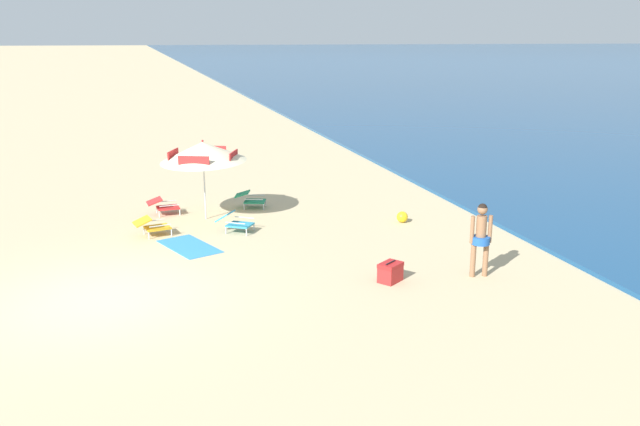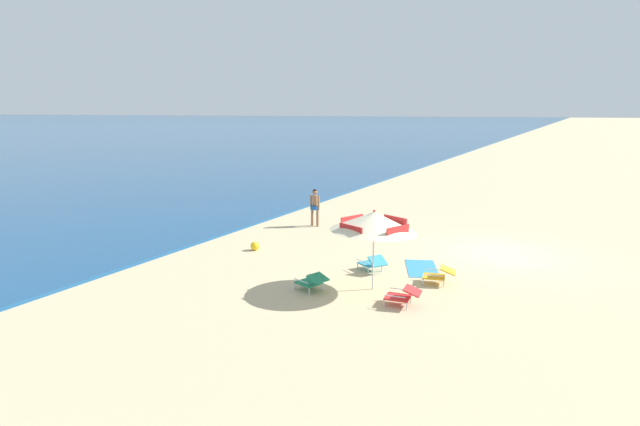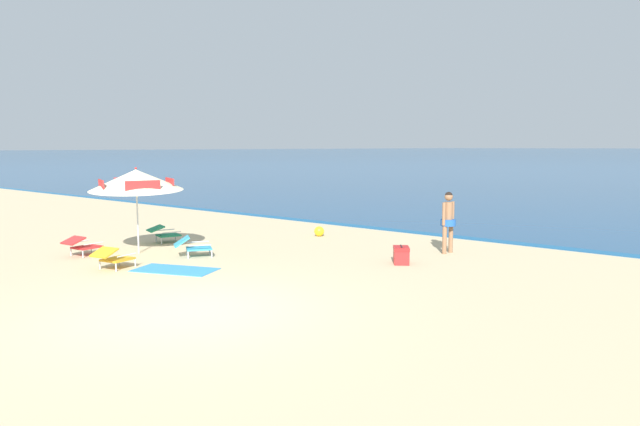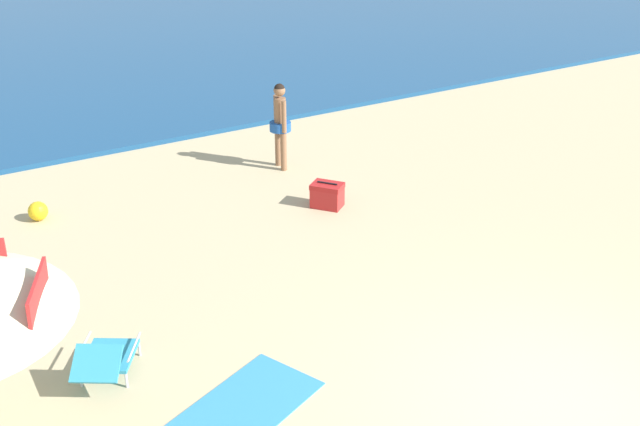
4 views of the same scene
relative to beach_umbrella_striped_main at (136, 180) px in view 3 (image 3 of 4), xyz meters
name	(u,v)px [view 3 (image 3 of 4)]	position (x,y,z in m)	size (l,w,h in m)	color
ground_plane	(188,312)	(5.25, -2.49, -1.88)	(800.00, 800.00, 0.00)	tan
beach_umbrella_striped_main	(136,180)	(0.00, 0.00, 0.00)	(3.31, 3.31, 2.20)	silver
lounge_chair_under_umbrella	(82,245)	(-0.76, -1.10, -1.60)	(0.64, 0.92, 0.50)	red
lounge_chair_beside_umbrella	(164,233)	(-0.88, 1.40, -1.60)	(0.77, 0.98, 0.50)	#1E7F56
lounge_chair_facing_sea	(193,246)	(1.46, 0.59, -1.61)	(0.93, 1.03, 0.52)	teal
lounge_chair_spare_folded	(113,257)	(1.27, -1.47, -1.60)	(0.71, 0.97, 0.51)	gold
person_standing_near_shore	(448,218)	(6.10, 5.03, -0.96)	(0.39, 0.47, 1.57)	#8C6042
cooler_box	(401,255)	(5.89, 3.13, -1.67)	(0.58, 0.61, 0.43)	red
beach_ball	(319,231)	(1.79, 5.09, -1.72)	(0.30, 0.30, 0.30)	yellow
beach_towel	(175,270)	(2.41, -0.66, -1.87)	(0.90, 1.80, 0.01)	#3384BC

